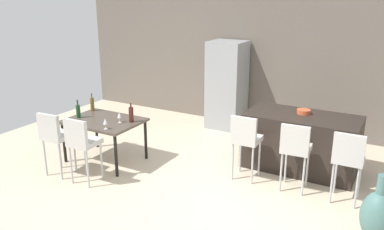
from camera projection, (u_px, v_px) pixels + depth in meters
ground_plane at (228, 184)px, 6.08m from camera, size 10.00×10.00×0.00m
back_wall at (289, 62)px, 8.05m from camera, size 10.00×0.12×2.90m
kitchen_island at (301, 142)px, 6.50m from camera, size 1.79×0.90×0.92m
bar_chair_left at (246, 137)px, 6.03m from camera, size 0.41×0.41×1.05m
bar_chair_middle at (296, 147)px, 5.68m from camera, size 0.43×0.43×1.05m
bar_chair_right at (349, 156)px, 5.34m from camera, size 0.41×0.41×1.05m
dining_table at (104, 124)px, 6.74m from camera, size 1.25×0.92×0.74m
dining_chair_near at (55, 134)px, 6.18m from camera, size 0.42×0.42×1.05m
dining_chair_far at (82, 140)px, 5.91m from camera, size 0.42×0.42×1.05m
wine_bottle_corner at (92, 104)px, 7.19m from camera, size 0.07×0.07×0.32m
wine_bottle_left at (131, 114)px, 6.57m from camera, size 0.08×0.08×0.33m
wine_bottle_right at (78, 111)px, 6.79m from camera, size 0.07×0.07×0.32m
wine_glass_middle at (119, 115)px, 6.55m from camera, size 0.07×0.07×0.17m
wine_glass_far at (105, 122)px, 6.24m from camera, size 0.07×0.07×0.17m
refrigerator at (227, 85)px, 8.38m from camera, size 0.72×0.68×1.84m
fruit_bowl at (304, 112)px, 6.43m from camera, size 0.22×0.22×0.07m
floor_vase at (377, 215)px, 4.65m from camera, size 0.39×0.39×0.83m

